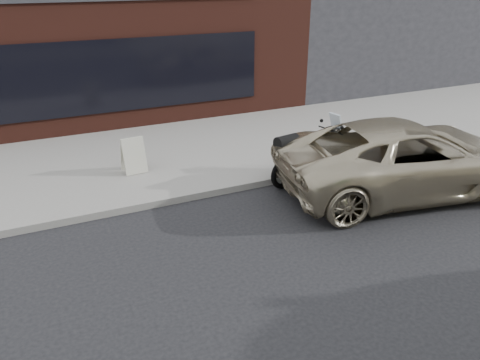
% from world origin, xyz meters
% --- Properties ---
extents(ground, '(120.00, 120.00, 0.00)m').
position_xyz_m(ground, '(0.00, 0.00, 0.00)').
color(ground, black).
rests_on(ground, ground).
extents(near_sidewalk, '(44.00, 6.00, 0.15)m').
position_xyz_m(near_sidewalk, '(0.00, 7.00, 0.07)').
color(near_sidewalk, gray).
rests_on(near_sidewalk, ground).
extents(storefront, '(14.00, 10.07, 4.50)m').
position_xyz_m(storefront, '(-2.00, 13.98, 2.25)').
color(storefront, '#4D2219').
rests_on(storefront, ground).
extents(neighbour_building, '(10.00, 10.00, 6.00)m').
position_xyz_m(neighbour_building, '(10.00, 14.00, 3.00)').
color(neighbour_building, '#28282D').
rests_on(neighbour_building, ground).
extents(motorcycle, '(2.30, 1.00, 1.47)m').
position_xyz_m(motorcycle, '(1.85, 3.85, 0.63)').
color(motorcycle, black).
rests_on(motorcycle, ground).
extents(minivan, '(5.87, 3.42, 1.53)m').
position_xyz_m(minivan, '(3.50, 2.60, 0.77)').
color(minivan, '#B6AA8E').
rests_on(minivan, ground).
extents(sandwich_sign, '(0.54, 0.50, 0.81)m').
position_xyz_m(sandwich_sign, '(-1.63, 5.73, 0.56)').
color(sandwich_sign, beige).
rests_on(sandwich_sign, near_sidewalk).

